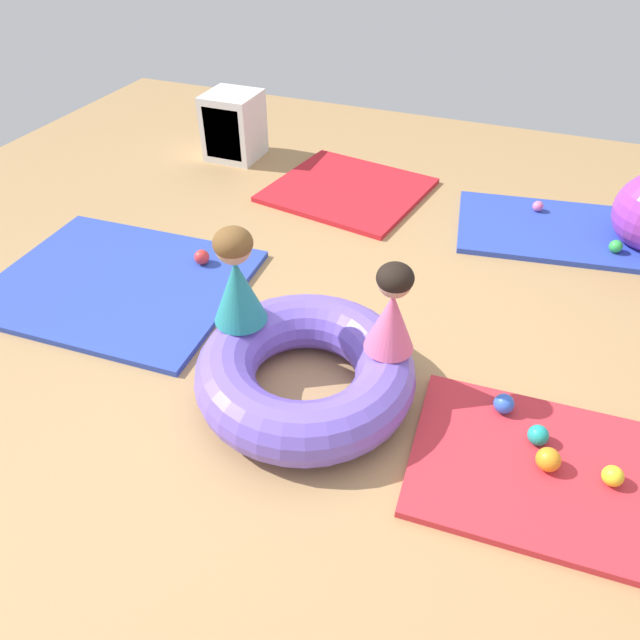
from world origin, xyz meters
TOP-DOWN VIEW (x-y plane):
  - ground_plane at (0.00, 0.00)m, footprint 8.00×8.00m
  - gym_mat_center_rear at (-0.65, 2.05)m, footprint 1.32×1.27m
  - gym_mat_near_left at (1.09, -0.21)m, footprint 1.25×0.91m
  - gym_mat_far_right at (-1.59, 0.29)m, footprint 1.60×1.31m
  - gym_mat_front at (0.91, 1.99)m, footprint 1.38×1.06m
  - inflatable_cushion at (-0.11, -0.14)m, footprint 1.10×1.10m
  - child_in_pink at (0.26, 0.02)m, footprint 0.34×0.34m
  - child_in_teal at (-0.51, -0.05)m, footprint 0.38×0.38m
  - play_ball_orange at (1.07, -0.21)m, footprint 0.11×0.11m
  - play_ball_green at (1.36, 1.81)m, footprint 0.09×0.09m
  - play_ball_teal at (1.02, -0.08)m, footprint 0.10×0.10m
  - play_ball_red at (-1.18, 0.65)m, footprint 0.10×0.10m
  - play_ball_pink at (0.81, 2.21)m, footprint 0.08×0.08m
  - play_ball_yellow at (1.34, -0.19)m, footprint 0.09×0.09m
  - play_ball_blue at (0.84, 0.06)m, footprint 0.10×0.10m
  - storage_cube at (-1.83, 2.33)m, footprint 0.44×0.44m

SIDE VIEW (x-z plane):
  - ground_plane at x=0.00m, z-range 0.00..0.00m
  - gym_mat_center_rear at x=-0.65m, z-range 0.00..0.04m
  - gym_mat_near_left at x=1.09m, z-range 0.00..0.04m
  - gym_mat_far_right at x=-1.59m, z-range 0.00..0.04m
  - gym_mat_front at x=0.91m, z-range 0.00..0.04m
  - play_ball_pink at x=0.81m, z-range 0.04..0.12m
  - play_ball_green at x=1.36m, z-range 0.04..0.13m
  - play_ball_yellow at x=1.34m, z-range 0.04..0.13m
  - play_ball_teal at x=1.02m, z-range 0.04..0.14m
  - play_ball_blue at x=0.84m, z-range 0.04..0.14m
  - play_ball_red at x=-1.18m, z-range 0.04..0.14m
  - play_ball_orange at x=1.07m, z-range 0.04..0.15m
  - inflatable_cushion at x=-0.11m, z-range 0.00..0.30m
  - storage_cube at x=-1.83m, z-range 0.00..0.56m
  - child_in_pink at x=0.26m, z-range 0.29..0.77m
  - child_in_teal at x=-0.51m, z-range 0.29..0.82m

